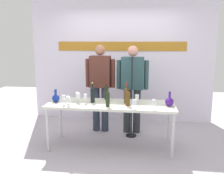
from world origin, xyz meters
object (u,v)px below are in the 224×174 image
(decanter_blue_right, at_px, (169,101))
(wine_glass_right_0, at_px, (135,102))
(wine_bottle_1, at_px, (108,98))
(wine_glass_left_0, at_px, (78,96))
(wine_glass_left_2, at_px, (68,99))
(wine_glass_right_2, at_px, (154,103))
(wine_glass_left_1, at_px, (68,98))
(wine_bottle_3, at_px, (106,92))
(decanter_blue_left, at_px, (56,98))
(wine_bottle_5, at_px, (127,93))
(wine_glass_left_3, at_px, (64,98))
(wine_glass_right_1, at_px, (137,97))
(presenter_left, at_px, (100,83))
(wine_bottle_2, at_px, (126,95))
(microphone_stand, at_px, (131,111))
(display_table, at_px, (111,107))
(wine_glass_left_4, at_px, (77,95))
(presenter_right, at_px, (132,84))
(wine_glass_left_5, at_px, (85,97))
(wine_bottle_4, at_px, (128,98))

(decanter_blue_right, height_order, wine_glass_right_0, decanter_blue_right)
(wine_bottle_1, distance_m, wine_glass_left_0, 0.54)
(wine_bottle_1, xyz_separation_m, wine_glass_left_2, (-0.63, -0.05, -0.03))
(wine_glass_right_0, distance_m, wine_glass_right_2, 0.29)
(wine_glass_left_1, height_order, wine_glass_left_2, wine_glass_left_2)
(wine_bottle_3, distance_m, wine_glass_left_0, 0.53)
(decanter_blue_left, relative_size, wine_bottle_1, 0.67)
(wine_bottle_3, height_order, wine_bottle_5, wine_bottle_5)
(wine_bottle_3, relative_size, wine_glass_left_1, 2.37)
(wine_glass_left_3, relative_size, wine_glass_right_1, 1.07)
(wine_bottle_3, relative_size, wine_glass_right_2, 1.97)
(presenter_left, bearing_deg, wine_bottle_2, -50.83)
(wine_glass_right_2, distance_m, microphone_stand, 0.98)
(presenter_left, distance_m, wine_bottle_1, 0.99)
(display_table, distance_m, wine_glass_right_2, 0.77)
(wine_bottle_3, distance_m, wine_glass_left_4, 0.51)
(presenter_left, bearing_deg, presenter_right, -0.00)
(decanter_blue_right, xyz_separation_m, wine_glass_left_2, (-1.60, -0.21, 0.03))
(decanter_blue_right, distance_m, presenter_left, 1.49)
(wine_glass_left_0, relative_size, wine_glass_right_0, 1.13)
(wine_glass_left_4, xyz_separation_m, wine_glass_right_0, (0.99, -0.33, -0.02))
(display_table, bearing_deg, presenter_right, 67.21)
(presenter_right, bearing_deg, microphone_stand, -89.61)
(wine_glass_right_0, xyz_separation_m, wine_glass_right_1, (0.02, 0.34, 0.00))
(wine_glass_left_4, bearing_deg, wine_glass_right_0, -18.67)
(wine_glass_left_2, distance_m, wine_glass_left_5, 0.30)
(wine_glass_left_4, bearing_deg, wine_glass_left_2, -102.60)
(wine_glass_left_3, bearing_deg, display_table, 14.96)
(wine_bottle_2, distance_m, wine_glass_left_3, 1.02)
(wine_bottle_2, relative_size, wine_bottle_3, 1.06)
(wine_glass_right_0, height_order, wine_glass_right_2, wine_glass_right_2)
(wine_bottle_4, distance_m, wine_glass_left_0, 0.83)
(wine_bottle_4, bearing_deg, wine_glass_left_5, 176.84)
(display_table, height_order, wine_bottle_4, wine_bottle_4)
(decanter_blue_right, relative_size, wine_glass_left_0, 1.43)
(presenter_right, xyz_separation_m, wine_glass_left_3, (-1.05, -0.95, -0.09))
(decanter_blue_right, bearing_deg, wine_bottle_4, -174.08)
(wine_bottle_2, height_order, wine_glass_right_2, wine_bottle_2)
(presenter_right, xyz_separation_m, wine_glass_right_1, (0.11, -0.70, -0.10))
(wine_bottle_1, relative_size, wine_bottle_4, 1.10)
(decanter_blue_right, xyz_separation_m, microphone_stand, (-0.63, 0.57, -0.34))
(wine_glass_right_1, bearing_deg, wine_bottle_4, -132.94)
(decanter_blue_left, bearing_deg, wine_glass_right_1, 3.42)
(wine_glass_left_2, xyz_separation_m, wine_glass_right_2, (1.34, -0.05, 0.01))
(decanter_blue_left, xyz_separation_m, wine_glass_right_1, (1.37, 0.08, 0.04))
(wine_glass_left_5, height_order, wine_glass_right_0, wine_glass_left_5)
(wine_bottle_2, distance_m, wine_bottle_5, 0.18)
(presenter_left, height_order, wine_glass_right_1, presenter_left)
(wine_glass_left_1, bearing_deg, wine_glass_right_1, 8.64)
(presenter_right, relative_size, wine_glass_left_4, 10.22)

